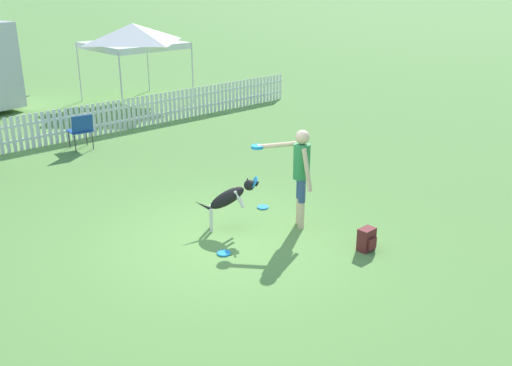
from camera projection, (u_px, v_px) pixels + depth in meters
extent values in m
plane|color=#5B8C42|center=(227.00, 242.00, 9.24)|extent=(240.00, 240.00, 0.00)
cylinder|color=beige|center=(301.00, 215.00, 9.67)|extent=(0.11, 0.11, 0.48)
cylinder|color=#334C7A|center=(302.00, 191.00, 9.52)|extent=(0.12, 0.12, 0.39)
cylinder|color=beige|center=(299.00, 211.00, 9.86)|extent=(0.11, 0.11, 0.48)
cylinder|color=#334C7A|center=(300.00, 187.00, 9.71)|extent=(0.12, 0.12, 0.39)
cylinder|color=#2D8447|center=(302.00, 161.00, 9.44)|extent=(0.39, 0.39, 0.60)
sphere|color=beige|center=(302.00, 137.00, 9.30)|extent=(0.24, 0.24, 0.24)
cylinder|color=beige|center=(307.00, 170.00, 9.29)|extent=(0.14, 0.22, 0.72)
cylinder|color=beige|center=(279.00, 145.00, 9.52)|extent=(0.58, 0.55, 0.14)
cylinder|color=#1E8CD8|center=(257.00, 148.00, 9.54)|extent=(0.21, 0.21, 0.02)
cylinder|color=#1E8CD8|center=(257.00, 146.00, 9.53)|extent=(0.21, 0.21, 0.02)
ellipsoid|color=black|center=(227.00, 198.00, 9.53)|extent=(0.69, 0.60, 0.51)
ellipsoid|color=white|center=(227.00, 200.00, 9.54)|extent=(0.36, 0.32, 0.25)
sphere|color=black|center=(249.00, 185.00, 9.49)|extent=(0.18, 0.18, 0.18)
cone|color=black|center=(254.00, 182.00, 9.48)|extent=(0.19, 0.18, 0.15)
cylinder|color=#1E8CD8|center=(254.00, 182.00, 9.48)|extent=(0.23, 0.24, 0.20)
cone|color=black|center=(247.00, 180.00, 9.52)|extent=(0.06, 0.06, 0.08)
cone|color=black|center=(248.00, 182.00, 9.41)|extent=(0.06, 0.06, 0.08)
cylinder|color=white|center=(211.00, 216.00, 9.71)|extent=(0.06, 0.06, 0.41)
cylinder|color=white|center=(211.00, 220.00, 9.54)|extent=(0.06, 0.06, 0.41)
cylinder|color=white|center=(238.00, 196.00, 9.62)|extent=(0.18, 0.15, 0.32)
cylinder|color=white|center=(239.00, 199.00, 9.47)|extent=(0.18, 0.15, 0.32)
cone|color=black|center=(203.00, 205.00, 9.53)|extent=(0.28, 0.23, 0.21)
cylinder|color=#1E8CD8|center=(263.00, 207.00, 10.59)|extent=(0.21, 0.21, 0.02)
cylinder|color=#1E8CD8|center=(224.00, 253.00, 8.84)|extent=(0.21, 0.21, 0.02)
cube|color=maroon|center=(366.00, 239.00, 8.91)|extent=(0.27, 0.18, 0.37)
cube|color=maroon|center=(372.00, 244.00, 8.85)|extent=(0.19, 0.04, 0.18)
cube|color=white|center=(36.00, 137.00, 14.22)|extent=(17.49, 0.04, 0.06)
cube|color=white|center=(34.00, 123.00, 14.09)|extent=(17.49, 0.04, 0.06)
cube|color=white|center=(0.00, 137.00, 13.61)|extent=(0.09, 0.02, 0.87)
cube|color=white|center=(7.00, 135.00, 13.71)|extent=(0.09, 0.02, 0.87)
cube|color=white|center=(13.00, 134.00, 13.81)|extent=(0.09, 0.02, 0.87)
cube|color=white|center=(19.00, 133.00, 13.91)|extent=(0.09, 0.02, 0.87)
cube|color=white|center=(26.00, 132.00, 14.01)|extent=(0.09, 0.02, 0.87)
cube|color=white|center=(32.00, 131.00, 14.11)|extent=(0.09, 0.02, 0.87)
cube|color=white|center=(38.00, 130.00, 14.20)|extent=(0.09, 0.02, 0.87)
cube|color=white|center=(44.00, 129.00, 14.30)|extent=(0.09, 0.02, 0.87)
cube|color=white|center=(50.00, 128.00, 14.40)|extent=(0.09, 0.02, 0.87)
cube|color=white|center=(55.00, 127.00, 14.50)|extent=(0.09, 0.02, 0.87)
cube|color=white|center=(61.00, 126.00, 14.60)|extent=(0.09, 0.02, 0.87)
cube|color=white|center=(67.00, 125.00, 14.70)|extent=(0.09, 0.02, 0.87)
cube|color=white|center=(72.00, 124.00, 14.79)|extent=(0.09, 0.02, 0.87)
cube|color=white|center=(78.00, 123.00, 14.89)|extent=(0.09, 0.02, 0.87)
cube|color=white|center=(83.00, 122.00, 14.99)|extent=(0.09, 0.02, 0.87)
cube|color=white|center=(89.00, 121.00, 15.09)|extent=(0.09, 0.02, 0.87)
cube|color=white|center=(94.00, 120.00, 15.19)|extent=(0.09, 0.02, 0.87)
cube|color=white|center=(99.00, 119.00, 15.29)|extent=(0.09, 0.02, 0.87)
cube|color=white|center=(104.00, 118.00, 15.38)|extent=(0.09, 0.02, 0.87)
cube|color=white|center=(109.00, 117.00, 15.48)|extent=(0.09, 0.02, 0.87)
cube|color=white|center=(114.00, 116.00, 15.58)|extent=(0.09, 0.02, 0.87)
cube|color=white|center=(119.00, 115.00, 15.68)|extent=(0.09, 0.02, 0.87)
cube|color=white|center=(124.00, 114.00, 15.78)|extent=(0.09, 0.02, 0.87)
cube|color=white|center=(129.00, 114.00, 15.87)|extent=(0.09, 0.02, 0.87)
cube|color=white|center=(134.00, 113.00, 15.97)|extent=(0.09, 0.02, 0.87)
cube|color=white|center=(139.00, 112.00, 16.07)|extent=(0.09, 0.02, 0.87)
cube|color=white|center=(143.00, 111.00, 16.17)|extent=(0.09, 0.02, 0.87)
cube|color=white|center=(148.00, 110.00, 16.27)|extent=(0.09, 0.02, 0.87)
cube|color=white|center=(152.00, 109.00, 16.37)|extent=(0.09, 0.02, 0.87)
cube|color=white|center=(157.00, 109.00, 16.46)|extent=(0.09, 0.02, 0.87)
cube|color=white|center=(161.00, 108.00, 16.56)|extent=(0.09, 0.02, 0.87)
cube|color=white|center=(166.00, 107.00, 16.66)|extent=(0.09, 0.02, 0.87)
cube|color=white|center=(170.00, 106.00, 16.76)|extent=(0.09, 0.02, 0.87)
cube|color=white|center=(174.00, 106.00, 16.86)|extent=(0.09, 0.02, 0.87)
cube|color=white|center=(179.00, 105.00, 16.96)|extent=(0.09, 0.02, 0.87)
cube|color=white|center=(183.00, 104.00, 17.05)|extent=(0.09, 0.02, 0.87)
cube|color=white|center=(187.00, 103.00, 17.15)|extent=(0.09, 0.02, 0.87)
cube|color=white|center=(191.00, 103.00, 17.25)|extent=(0.09, 0.02, 0.87)
cube|color=white|center=(195.00, 102.00, 17.35)|extent=(0.09, 0.02, 0.87)
cube|color=white|center=(199.00, 101.00, 17.45)|extent=(0.09, 0.02, 0.87)
cube|color=white|center=(203.00, 100.00, 17.54)|extent=(0.09, 0.02, 0.87)
cube|color=white|center=(207.00, 100.00, 17.64)|extent=(0.09, 0.02, 0.87)
cube|color=white|center=(211.00, 99.00, 17.74)|extent=(0.09, 0.02, 0.87)
cube|color=white|center=(215.00, 98.00, 17.84)|extent=(0.09, 0.02, 0.87)
cube|color=white|center=(219.00, 98.00, 17.94)|extent=(0.09, 0.02, 0.87)
cube|color=white|center=(222.00, 97.00, 18.04)|extent=(0.09, 0.02, 0.87)
cube|color=white|center=(226.00, 96.00, 18.13)|extent=(0.09, 0.02, 0.87)
cube|color=white|center=(230.00, 96.00, 18.23)|extent=(0.09, 0.02, 0.87)
cube|color=white|center=(233.00, 95.00, 18.33)|extent=(0.09, 0.02, 0.87)
cube|color=white|center=(237.00, 94.00, 18.43)|extent=(0.09, 0.02, 0.87)
cube|color=white|center=(240.00, 94.00, 18.53)|extent=(0.09, 0.02, 0.87)
cube|color=white|center=(244.00, 93.00, 18.63)|extent=(0.09, 0.02, 0.87)
cube|color=white|center=(247.00, 93.00, 18.72)|extent=(0.09, 0.02, 0.87)
cube|color=white|center=(251.00, 92.00, 18.82)|extent=(0.09, 0.02, 0.87)
cube|color=white|center=(254.00, 91.00, 18.92)|extent=(0.09, 0.02, 0.87)
cube|color=white|center=(258.00, 91.00, 19.02)|extent=(0.09, 0.02, 0.87)
cube|color=white|center=(261.00, 90.00, 19.12)|extent=(0.09, 0.02, 0.87)
cube|color=white|center=(264.00, 90.00, 19.21)|extent=(0.09, 0.02, 0.87)
cube|color=white|center=(267.00, 89.00, 19.31)|extent=(0.09, 0.02, 0.87)
cube|color=white|center=(271.00, 88.00, 19.41)|extent=(0.09, 0.02, 0.87)
cube|color=white|center=(274.00, 88.00, 19.51)|extent=(0.09, 0.02, 0.87)
cube|color=white|center=(277.00, 87.00, 19.61)|extent=(0.09, 0.02, 0.87)
cube|color=white|center=(280.00, 87.00, 19.71)|extent=(0.09, 0.02, 0.87)
cylinder|color=#333338|center=(86.00, 136.00, 14.43)|extent=(0.02, 0.02, 0.46)
cylinder|color=#333338|center=(69.00, 139.00, 14.19)|extent=(0.02, 0.02, 0.46)
cylinder|color=#333338|center=(93.00, 140.00, 14.09)|extent=(0.02, 0.02, 0.46)
cylinder|color=#333338|center=(75.00, 143.00, 13.85)|extent=(0.02, 0.02, 0.46)
cube|color=#1E4799|center=(80.00, 131.00, 14.06)|extent=(0.58, 0.58, 0.03)
cube|color=#1E4799|center=(82.00, 124.00, 13.81)|extent=(0.53, 0.16, 0.43)
cylinder|color=silver|center=(121.00, 83.00, 17.31)|extent=(0.04, 0.04, 1.99)
cylinder|color=silver|center=(193.00, 73.00, 19.05)|extent=(0.04, 0.04, 1.99)
cylinder|color=silver|center=(79.00, 72.00, 19.17)|extent=(0.04, 0.04, 1.99)
cylinder|color=silver|center=(148.00, 64.00, 20.91)|extent=(0.04, 0.04, 1.99)
cube|color=white|center=(134.00, 45.00, 18.80)|extent=(2.72, 2.72, 0.20)
pyramid|color=white|center=(133.00, 33.00, 18.67)|extent=(2.72, 2.72, 0.60)
cone|color=#3F3F42|center=(20.00, 97.00, 18.90)|extent=(0.82, 0.34, 0.20)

